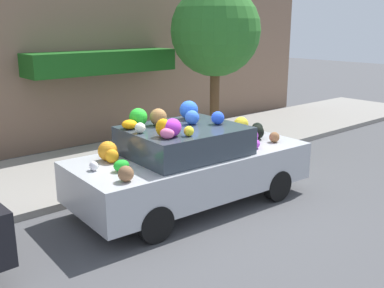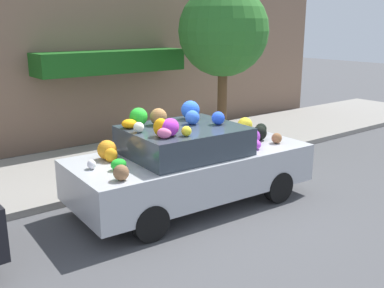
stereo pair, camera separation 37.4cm
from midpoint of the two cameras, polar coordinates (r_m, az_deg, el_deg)
The scene contains 6 objects.
ground_plane at distance 8.20m, azimuth -1.87°, elevation -7.28°, with size 60.00×60.00×0.00m, color #4C4C4F.
sidewalk_curb at distance 10.30m, azimuth -11.32°, elevation -2.47°, with size 24.00×3.20×0.13m.
building_facade at distance 11.86m, azimuth -17.13°, elevation 12.03°, with size 18.00×1.20×5.30m.
street_tree at distance 11.35m, azimuth 2.03°, elevation 14.07°, with size 2.22×2.22×3.92m.
fire_hydrant at distance 9.29m, azimuth -7.98°, elevation -1.61°, with size 0.20×0.20×0.70m.
art_car at distance 7.84m, azimuth -1.55°, elevation -2.40°, with size 4.33×2.00×1.76m.
Camera 1 is at (-4.87, -5.81, 3.12)m, focal length 42.00 mm.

